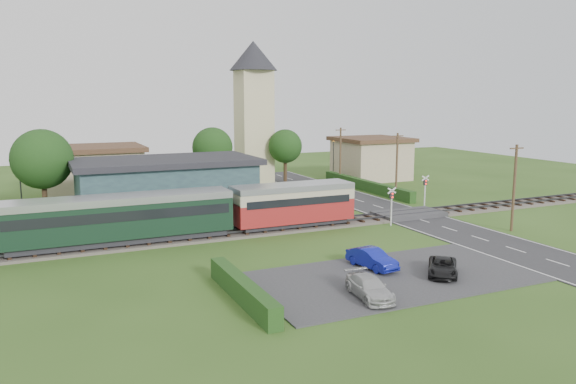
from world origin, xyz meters
name	(u,v)px	position (x,y,z in m)	size (l,w,h in m)	color
ground	(321,232)	(0.00, 0.00, 0.00)	(120.00, 120.00, 0.00)	#2D4C19
railway_track	(310,226)	(0.00, 2.00, 0.11)	(76.00, 3.20, 0.49)	#4C443D
road	(423,221)	(10.00, 0.00, 0.03)	(6.00, 70.00, 0.05)	#28282B
car_park	(392,277)	(-1.50, -12.00, 0.04)	(17.00, 9.00, 0.08)	#333335
crossing_deck	(409,214)	(10.00, 2.00, 0.23)	(6.20, 3.40, 0.45)	#333335
platform	(183,228)	(-10.00, 5.20, 0.23)	(30.00, 3.00, 0.45)	gray
equipment_hut	(77,218)	(-18.00, 5.20, 1.75)	(2.30, 2.30, 2.55)	beige
station_building	(166,187)	(-10.00, 10.99, 2.69)	(16.00, 9.00, 5.30)	#283B42
train	(74,221)	(-18.39, 2.00, 2.18)	(43.20, 2.90, 3.40)	#232328
church_tower	(254,101)	(5.00, 28.00, 10.23)	(6.00, 6.00, 17.60)	beige
house_west	(92,171)	(-15.00, 25.00, 2.79)	(10.80, 8.80, 5.50)	tan
house_east	(371,158)	(20.00, 24.00, 2.80)	(8.80, 8.80, 5.50)	tan
hedge_carpark	(243,290)	(-11.00, -12.00, 0.60)	(0.80, 9.00, 1.20)	#193814
hedge_roadside	(366,185)	(14.20, 16.00, 0.60)	(0.80, 18.00, 1.20)	#193814
hedge_station	(157,201)	(-10.00, 15.50, 0.65)	(22.00, 0.80, 1.30)	#193814
tree_a	(42,159)	(-20.00, 14.00, 5.38)	(5.20, 5.20, 8.00)	#332316
tree_b	(212,148)	(-2.00, 23.00, 5.02)	(4.60, 4.60, 7.34)	#332316
tree_c	(285,146)	(8.00, 25.00, 4.65)	(4.20, 4.20, 6.78)	#332316
utility_pole_b	(514,187)	(14.20, -6.00, 3.63)	(1.40, 0.22, 7.00)	#473321
utility_pole_c	(397,165)	(14.20, 10.00, 3.63)	(1.40, 0.22, 7.00)	#473321
utility_pole_d	(340,155)	(14.20, 22.00, 3.63)	(1.40, 0.22, 7.00)	#473321
crossing_signal_near	(392,201)	(6.40, -0.41, 2.14)	(0.84, 0.28, 3.28)	silver
crossing_signal_far	(425,187)	(13.60, 4.39, 2.14)	(0.84, 0.28, 3.28)	silver
streetlamp_west	(20,178)	(-22.00, 20.00, 3.04)	(0.30, 0.30, 5.15)	#3F3F47
streetlamp_east	(334,155)	(16.00, 27.00, 3.04)	(0.30, 0.30, 5.15)	#3F3F47
car_on_road	(324,186)	(9.48, 17.35, 0.61)	(1.33, 3.30, 1.12)	#294795
car_park_blue	(372,258)	(-1.69, -10.04, 0.69)	(1.30, 3.72, 1.23)	#131C98
car_park_silver	(369,287)	(-4.72, -14.50, 0.65)	(1.58, 3.90, 1.13)	#B9B9B9
car_park_dark	(443,267)	(1.42, -13.01, 0.58)	(1.66, 3.60, 1.00)	black
pedestrian_near	(266,207)	(-2.68, 5.16, 1.39)	(0.68, 0.45, 1.87)	gray
pedestrian_far	(111,222)	(-15.57, 5.04, 1.25)	(0.78, 0.61, 1.60)	gray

